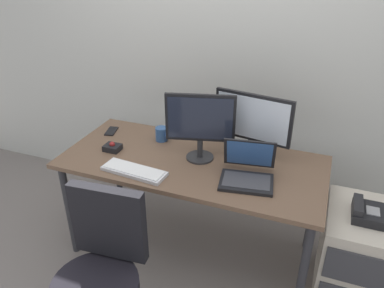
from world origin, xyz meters
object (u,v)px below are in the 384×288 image
(trackball_mouse, at_px, (112,147))
(coffee_mug, at_px, (162,134))
(file_cabinet, at_px, (356,256))
(cell_phone, at_px, (111,131))
(monitor_side, at_px, (200,123))
(desk_phone, at_px, (367,212))
(laptop, at_px, (247,171))
(keyboard, at_px, (134,171))
(office_chair, at_px, (102,285))
(monitor_main, at_px, (252,122))

(trackball_mouse, bearing_deg, coffee_mug, 45.37)
(file_cabinet, xyz_separation_m, coffee_mug, (-1.38, 0.20, 0.49))
(cell_phone, bearing_deg, coffee_mug, -12.55)
(monitor_side, xyz_separation_m, coffee_mug, (-0.34, 0.14, -0.21))
(desk_phone, distance_m, laptop, 0.70)
(monitor_side, bearing_deg, keyboard, -135.57)
(file_cabinet, relative_size, coffee_mug, 6.32)
(desk_phone, relative_size, trackball_mouse, 1.82)
(desk_phone, height_order, monitor_side, monitor_side)
(laptop, relative_size, coffee_mug, 3.57)
(file_cabinet, distance_m, keyboard, 1.46)
(file_cabinet, height_order, laptop, laptop)
(office_chair, bearing_deg, laptop, 53.60)
(office_chair, distance_m, monitor_side, 1.09)
(desk_phone, relative_size, monitor_main, 0.39)
(office_chair, relative_size, trackball_mouse, 8.65)
(trackball_mouse, bearing_deg, desk_phone, 1.18)
(file_cabinet, height_order, cell_phone, cell_phone)
(monitor_side, xyz_separation_m, laptop, (0.35, -0.13, -0.20))
(office_chair, relative_size, coffee_mug, 9.64)
(monitor_main, bearing_deg, monitor_side, -156.05)
(monitor_main, distance_m, monitor_side, 0.33)
(laptop, bearing_deg, keyboard, -164.97)
(laptop, bearing_deg, office_chair, -126.40)
(trackball_mouse, xyz_separation_m, cell_phone, (-0.16, 0.24, -0.02))
(trackball_mouse, bearing_deg, cell_phone, 123.31)
(keyboard, distance_m, laptop, 0.69)
(keyboard, bearing_deg, monitor_main, 35.73)
(monitor_side, height_order, coffee_mug, monitor_side)
(file_cabinet, relative_size, monitor_side, 1.41)
(file_cabinet, bearing_deg, coffee_mug, 171.57)
(monitor_main, relative_size, keyboard, 1.21)
(desk_phone, bearing_deg, file_cabinet, 63.22)
(monitor_main, distance_m, trackball_mouse, 0.95)
(laptop, relative_size, trackball_mouse, 3.21)
(desk_phone, bearing_deg, keyboard, -170.25)
(monitor_side, distance_m, coffee_mug, 0.42)
(file_cabinet, xyz_separation_m, monitor_side, (-1.04, 0.06, 0.70))
(laptop, bearing_deg, monitor_main, 99.96)
(desk_phone, bearing_deg, cell_phone, 173.25)
(cell_phone, bearing_deg, trackball_mouse, -70.60)
(office_chair, xyz_separation_m, keyboard, (-0.10, 0.58, 0.34))
(monitor_side, relative_size, trackball_mouse, 4.02)
(desk_phone, bearing_deg, laptop, -175.54)
(keyboard, bearing_deg, file_cabinet, 10.36)
(file_cabinet, bearing_deg, trackball_mouse, -178.25)
(laptop, xyz_separation_m, coffee_mug, (-0.69, 0.27, -0.00))
(trackball_mouse, bearing_deg, file_cabinet, 1.75)
(office_chair, height_order, trackball_mouse, office_chair)
(laptop, height_order, trackball_mouse, laptop)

